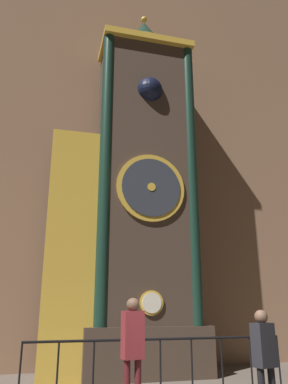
{
  "coord_description": "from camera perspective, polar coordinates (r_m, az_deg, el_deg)",
  "views": [
    {
      "loc": [
        -2.27,
        -4.95,
        1.72
      ],
      "look_at": [
        0.29,
        4.93,
        4.78
      ],
      "focal_mm": 35.0,
      "sensor_mm": 36.0,
      "label": 1
    }
  ],
  "objects": [
    {
      "name": "cathedral_back_wall",
      "position": [
        12.76,
        -3.11,
        10.38
      ],
      "size": [
        24.0,
        0.32,
        15.07
      ],
      "color": "#846047",
      "rests_on": "ground_plane"
    },
    {
      "name": "visitor_far",
      "position": [
        6.65,
        17.84,
        -22.35
      ],
      "size": [
        0.39,
        0.31,
        1.63
      ],
      "rotation": [
        0.0,
        0.0,
        0.29
      ],
      "color": "black",
      "rests_on": "ground_plane"
    },
    {
      "name": "railing_fence",
      "position": [
        7.97,
        2.53,
        -24.76
      ],
      "size": [
        5.23,
        0.05,
        1.08
      ],
      "color": "black",
      "rests_on": "ground_plane"
    },
    {
      "name": "visitor_near",
      "position": [
        6.57,
        -1.74,
        -22.08
      ],
      "size": [
        0.37,
        0.27,
        1.82
      ],
      "rotation": [
        0.0,
        0.0,
        0.16
      ],
      "color": "#461518",
      "rests_on": "ground_plane"
    },
    {
      "name": "clock_tower",
      "position": [
        10.48,
        -1.93,
        -0.96
      ],
      "size": [
        4.23,
        1.82,
        10.85
      ],
      "color": "#423328",
      "rests_on": "ground_plane"
    }
  ]
}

